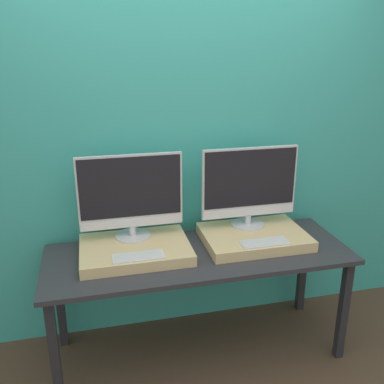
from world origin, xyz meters
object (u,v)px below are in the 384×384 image
(monitor_left, at_px, (131,195))
(keyboard_right, at_px, (265,242))
(keyboard_left, at_px, (138,256))
(monitor_right, at_px, (250,186))

(monitor_left, distance_m, keyboard_right, 0.86)
(monitor_left, height_order, keyboard_left, monitor_left)
(keyboard_left, bearing_deg, monitor_left, 90.00)
(keyboard_left, bearing_deg, keyboard_right, 0.00)
(keyboard_left, height_order, keyboard_right, same)
(monitor_left, distance_m, monitor_right, 0.77)
(monitor_right, relative_size, keyboard_right, 2.19)
(monitor_left, height_order, monitor_right, same)
(monitor_left, xyz_separation_m, monitor_right, (0.77, 0.00, 0.00))
(keyboard_left, relative_size, monitor_right, 0.46)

